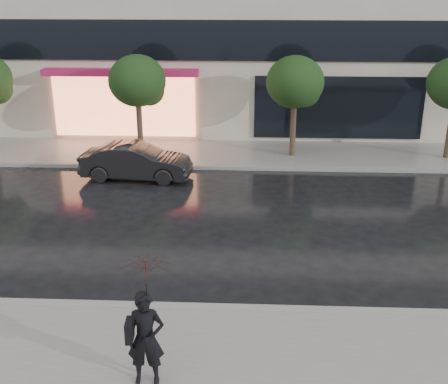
{
  "coord_description": "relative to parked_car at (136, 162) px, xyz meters",
  "views": [
    {
      "loc": [
        1.3,
        -11.29,
        6.77
      ],
      "look_at": [
        0.66,
        2.53,
        1.4
      ],
      "focal_mm": 45.0,
      "sensor_mm": 36.0,
      "label": 1
    }
  ],
  "objects": [
    {
      "name": "tree_mid_east",
      "position": [
        5.72,
        2.7,
        2.29
      ],
      "size": [
        2.2,
        2.2,
        3.99
      ],
      "color": "#33261C",
      "rests_on": "ground"
    },
    {
      "name": "ground",
      "position": [
        2.66,
        -7.33,
        -0.64
      ],
      "size": [
        120.0,
        120.0,
        0.0
      ],
      "primitive_type": "plane",
      "color": "black",
      "rests_on": "ground"
    },
    {
      "name": "curb_near",
      "position": [
        2.66,
        -8.33,
        -0.57
      ],
      "size": [
        60.0,
        0.25,
        0.14
      ],
      "primitive_type": "cube",
      "color": "gray",
      "rests_on": "ground"
    },
    {
      "name": "curb_far",
      "position": [
        2.66,
        1.17,
        -0.57
      ],
      "size": [
        60.0,
        0.25,
        0.14
      ],
      "primitive_type": "cube",
      "color": "gray",
      "rests_on": "ground"
    },
    {
      "name": "tree_mid_west",
      "position": [
        -0.28,
        2.7,
        2.29
      ],
      "size": [
        2.2,
        2.2,
        3.99
      ],
      "color": "#33261C",
      "rests_on": "ground"
    },
    {
      "name": "pedestrian_with_umbrella",
      "position": [
        2.3,
        -10.71,
        1.01
      ],
      "size": [
        0.94,
        0.96,
        2.4
      ],
      "rotation": [
        0.0,
        0.0,
        0.05
      ],
      "color": "black",
      "rests_on": "sidewalk_near"
    },
    {
      "name": "sidewalk_near",
      "position": [
        2.66,
        -10.58,
        -0.58
      ],
      "size": [
        60.0,
        4.5,
        0.12
      ],
      "primitive_type": "cube",
      "color": "slate",
      "rests_on": "ground"
    },
    {
      "name": "sidewalk_far",
      "position": [
        2.66,
        2.92,
        -0.58
      ],
      "size": [
        60.0,
        3.5,
        0.12
      ],
      "primitive_type": "cube",
      "color": "slate",
      "rests_on": "ground"
    },
    {
      "name": "parked_car",
      "position": [
        0.0,
        0.0,
        0.0
      ],
      "size": [
        3.94,
        1.6,
        1.27
      ],
      "primitive_type": "imported",
      "rotation": [
        0.0,
        0.0,
        1.5
      ],
      "color": "black",
      "rests_on": "ground"
    }
  ]
}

